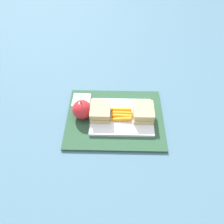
{
  "coord_description": "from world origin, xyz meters",
  "views": [
    {
      "loc": [
        0.0,
        0.5,
        0.66
      ],
      "look_at": [
        0.01,
        0.0,
        0.04
      ],
      "focal_mm": 34.79,
      "sensor_mm": 36.0,
      "label": 1
    }
  ],
  "objects_px": {
    "sandwich_half_left": "(144,112)",
    "food_tray": "(122,117)",
    "apple": "(83,110)",
    "sandwich_half_right": "(101,111)",
    "paper_napkin": "(82,100)",
    "carrot_sticks_bundle": "(122,114)"
  },
  "relations": [
    {
      "from": "sandwich_half_left",
      "to": "food_tray",
      "type": "bearing_deg",
      "value": 0.0
    },
    {
      "from": "sandwich_half_left",
      "to": "apple",
      "type": "distance_m",
      "value": 0.22
    },
    {
      "from": "sandwich_half_right",
      "to": "paper_napkin",
      "type": "bearing_deg",
      "value": -45.72
    },
    {
      "from": "carrot_sticks_bundle",
      "to": "apple",
      "type": "height_order",
      "value": "apple"
    },
    {
      "from": "sandwich_half_right",
      "to": "apple",
      "type": "height_order",
      "value": "apple"
    },
    {
      "from": "carrot_sticks_bundle",
      "to": "apple",
      "type": "distance_m",
      "value": 0.15
    },
    {
      "from": "sandwich_half_left",
      "to": "sandwich_half_right",
      "type": "height_order",
      "value": "same"
    },
    {
      "from": "food_tray",
      "to": "paper_napkin",
      "type": "xyz_separation_m",
      "value": [
        0.16,
        -0.08,
        -0.0
      ]
    },
    {
      "from": "food_tray",
      "to": "carrot_sticks_bundle",
      "type": "bearing_deg",
      "value": 6.26
    },
    {
      "from": "paper_napkin",
      "to": "sandwich_half_left",
      "type": "bearing_deg",
      "value": 160.54
    },
    {
      "from": "sandwich_half_left",
      "to": "carrot_sticks_bundle",
      "type": "relative_size",
      "value": 1.02
    },
    {
      "from": "sandwich_half_left",
      "to": "paper_napkin",
      "type": "bearing_deg",
      "value": -19.46
    },
    {
      "from": "apple",
      "to": "paper_napkin",
      "type": "height_order",
      "value": "apple"
    },
    {
      "from": "carrot_sticks_bundle",
      "to": "sandwich_half_right",
      "type": "bearing_deg",
      "value": -0.03
    },
    {
      "from": "paper_napkin",
      "to": "food_tray",
      "type": "bearing_deg",
      "value": 152.28
    },
    {
      "from": "sandwich_half_right",
      "to": "carrot_sticks_bundle",
      "type": "xyz_separation_m",
      "value": [
        -0.08,
        0.0,
        -0.01
      ]
    },
    {
      "from": "sandwich_half_left",
      "to": "apple",
      "type": "bearing_deg",
      "value": -1.44
    },
    {
      "from": "food_tray",
      "to": "carrot_sticks_bundle",
      "type": "distance_m",
      "value": 0.01
    },
    {
      "from": "food_tray",
      "to": "paper_napkin",
      "type": "relative_size",
      "value": 3.29
    },
    {
      "from": "sandwich_half_left",
      "to": "apple",
      "type": "relative_size",
      "value": 0.96
    },
    {
      "from": "apple",
      "to": "food_tray",
      "type": "bearing_deg",
      "value": 177.79
    },
    {
      "from": "sandwich_half_left",
      "to": "paper_napkin",
      "type": "relative_size",
      "value": 1.14
    }
  ]
}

